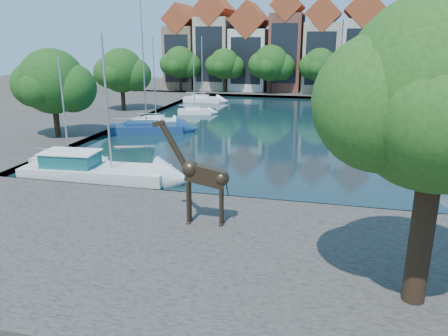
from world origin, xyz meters
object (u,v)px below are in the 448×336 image
Objects in this scene: sailboat_left_a at (69,160)px; motorsailer at (91,169)px; plane_tree at (445,101)px; giraffe_statue at (200,175)px.

motorsailer is at bearing -36.70° from sailboat_left_a.
plane_tree reaches higher than sailboat_left_a.
plane_tree reaches higher than motorsailer.
plane_tree is at bearing -30.70° from sailboat_left_a.
giraffe_statue is 0.64× the size of sailboat_left_a.
giraffe_statue is at bearing -33.55° from sailboat_left_a.
sailboat_left_a is (-13.11, 8.69, -2.48)m from giraffe_statue.
motorsailer reaches higher than giraffe_statue.
plane_tree is 11.57m from giraffe_statue.
motorsailer is (-9.83, 6.25, -2.26)m from giraffe_statue.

